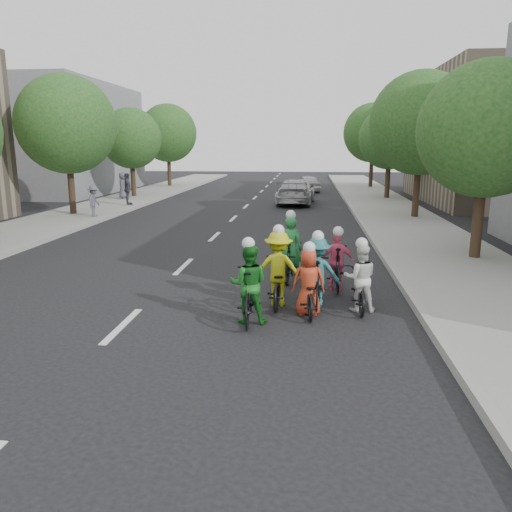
% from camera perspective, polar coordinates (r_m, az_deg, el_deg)
% --- Properties ---
extents(ground, '(120.00, 120.00, 0.00)m').
position_cam_1_polar(ground, '(10.39, -15.04, -7.71)').
color(ground, black).
rests_on(ground, ground).
extents(sidewalk_left, '(4.00, 80.00, 0.15)m').
position_cam_1_polar(sidewalk_left, '(22.61, -25.13, 2.58)').
color(sidewalk_left, gray).
rests_on(sidewalk_left, ground).
extents(curb_left, '(0.18, 80.00, 0.18)m').
position_cam_1_polar(curb_left, '(21.67, -20.71, 2.61)').
color(curb_left, '#999993').
rests_on(curb_left, ground).
extents(sidewalk_right, '(4.00, 80.00, 0.15)m').
position_cam_1_polar(sidewalk_right, '(19.87, 18.56, 1.90)').
color(sidewalk_right, gray).
rests_on(sidewalk_right, ground).
extents(curb_right, '(0.18, 80.00, 0.18)m').
position_cam_1_polar(curb_right, '(19.53, 12.97, 2.10)').
color(curb_right, '#999993').
rests_on(curb_right, ground).
extents(bldg_sw, '(10.00, 14.00, 8.00)m').
position_cam_1_polar(bldg_sw, '(41.96, -22.49, 12.27)').
color(bldg_sw, slate).
rests_on(bldg_sw, ground).
extents(bldg_se, '(10.00, 14.00, 8.00)m').
position_cam_1_polar(bldg_se, '(35.32, 27.08, 11.98)').
color(bldg_se, gray).
rests_on(bldg_se, ground).
extents(tree_l_3, '(4.80, 4.80, 6.93)m').
position_cam_1_polar(tree_l_3, '(26.85, -20.84, 13.88)').
color(tree_l_3, black).
rests_on(tree_l_3, ground).
extents(tree_l_4, '(4.00, 4.00, 5.97)m').
position_cam_1_polar(tree_l_4, '(35.13, -14.09, 12.90)').
color(tree_l_4, black).
rests_on(tree_l_4, ground).
extents(tree_l_5, '(4.80, 4.80, 6.93)m').
position_cam_1_polar(tree_l_5, '(43.72, -10.04, 13.66)').
color(tree_l_5, black).
rests_on(tree_l_5, ground).
extents(tree_r_0, '(4.00, 4.00, 5.97)m').
position_cam_1_polar(tree_r_0, '(16.51, 24.85, 12.95)').
color(tree_r_0, black).
rests_on(tree_r_0, ground).
extents(tree_r_1, '(4.80, 4.80, 6.93)m').
position_cam_1_polar(tree_r_1, '(25.23, 18.34, 14.19)').
color(tree_r_1, black).
rests_on(tree_r_1, ground).
extents(tree_r_2, '(4.00, 4.00, 5.97)m').
position_cam_1_polar(tree_r_2, '(34.08, 15.06, 12.87)').
color(tree_r_2, black).
rests_on(tree_r_2, ground).
extents(tree_r_3, '(4.80, 4.80, 6.93)m').
position_cam_1_polar(tree_r_3, '(43.00, 13.23, 13.55)').
color(tree_r_3, black).
rests_on(tree_r_3, ground).
extents(cyclist_0, '(0.73, 1.74, 1.58)m').
position_cam_1_polar(cyclist_0, '(10.65, 6.00, -3.74)').
color(cyclist_0, black).
rests_on(cyclist_0, ground).
extents(cyclist_1, '(1.11, 1.94, 1.84)m').
position_cam_1_polar(cyclist_1, '(11.18, 2.57, -2.25)').
color(cyclist_1, black).
rests_on(cyclist_1, ground).
extents(cyclist_2, '(0.85, 1.84, 1.60)m').
position_cam_1_polar(cyclist_2, '(12.54, 9.23, -1.03)').
color(cyclist_2, black).
rests_on(cyclist_2, ground).
extents(cyclist_3, '(1.02, 1.83, 1.72)m').
position_cam_1_polar(cyclist_3, '(11.13, 6.97, -2.39)').
color(cyclist_3, black).
rests_on(cyclist_3, ground).
extents(cyclist_4, '(0.72, 1.69, 1.62)m').
position_cam_1_polar(cyclist_4, '(11.07, 11.75, -3.20)').
color(cyclist_4, black).
rests_on(cyclist_4, ground).
extents(cyclist_5, '(0.68, 1.80, 1.90)m').
position_cam_1_polar(cyclist_5, '(13.13, 3.92, -0.08)').
color(cyclist_5, black).
rests_on(cyclist_5, ground).
extents(cyclist_6, '(0.81, 1.89, 1.76)m').
position_cam_1_polar(cyclist_6, '(10.10, -0.82, -3.86)').
color(cyclist_6, black).
rests_on(cyclist_6, ground).
extents(follow_car_lead, '(2.45, 5.33, 1.51)m').
position_cam_1_polar(follow_car_lead, '(30.79, 4.59, 7.34)').
color(follow_car_lead, '#A9A9AD').
rests_on(follow_car_lead, ground).
extents(follow_car_trail, '(2.22, 3.95, 1.27)m').
position_cam_1_polar(follow_car_trail, '(39.40, 5.93, 8.27)').
color(follow_car_trail, silver).
rests_on(follow_car_trail, ground).
extents(spectator_0, '(0.59, 0.98, 1.50)m').
position_cam_1_polar(spectator_0, '(25.40, -18.02, 6.00)').
color(spectator_0, '#555663').
rests_on(spectator_0, sidewalk_left).
extents(spectator_1, '(0.85, 1.16, 1.83)m').
position_cam_1_polar(spectator_1, '(29.90, -14.45, 7.43)').
color(spectator_1, '#464651').
rests_on(spectator_1, sidewalk_left).
extents(spectator_2, '(0.62, 0.88, 1.69)m').
position_cam_1_polar(spectator_2, '(33.50, -14.98, 7.79)').
color(spectator_2, '#4F4F5C').
rests_on(spectator_2, sidewalk_left).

